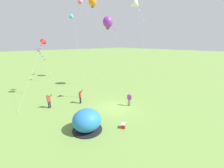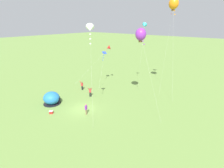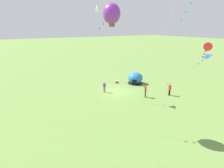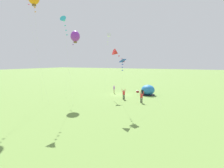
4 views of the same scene
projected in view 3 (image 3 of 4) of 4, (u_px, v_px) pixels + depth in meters
The scene contains 10 objects.
ground_plane at pixel (116, 92), 28.41m from camera, with size 300.00×300.00×0.00m, color olive.
popup_tent at pixel (135, 78), 32.31m from camera, with size 2.81×2.81×2.10m.
cooler_box at pixel (117, 82), 32.80m from camera, with size 0.64×0.61×0.44m.
person_with_toddler at pixel (145, 91), 25.94m from camera, with size 0.72×0.68×1.89m.
person_flying_kite at pixel (170, 89), 26.66m from camera, with size 0.68×0.49×1.89m.
person_near_tent at pixel (104, 87), 27.92m from camera, with size 0.36×0.55×1.72m.
kite_blue at pixel (205, 59), 19.89m from camera, with size 2.14×4.22×7.22m.
kite_purple at pixel (112, 14), 16.10m from camera, with size 6.77×4.30×12.15m.
kite_red at pixel (207, 48), 18.69m from camera, with size 6.08×5.93×8.51m.
kite_white at pixel (97, 10), 23.56m from camera, with size 2.95×3.02×12.85m.
Camera 3 is at (14.09, 22.56, 10.08)m, focal length 28.00 mm.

